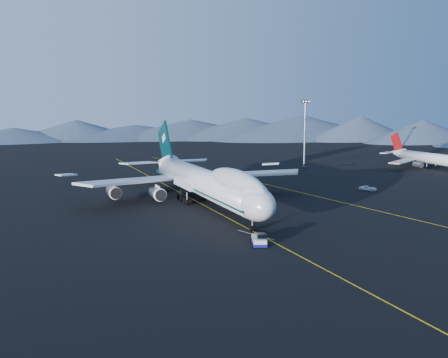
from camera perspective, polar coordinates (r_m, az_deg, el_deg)
name	(u,v)px	position (r m, az deg, el deg)	size (l,w,h in m)	color
ground	(204,205)	(120.44, -2.32, -3.01)	(500.00, 500.00, 0.00)	black
taxiway_line_main	(204,205)	(120.44, -2.32, -3.01)	(0.25, 220.00, 0.01)	#DBBC0C
taxiway_line_side	(291,190)	(142.15, 7.62, -1.27)	(0.25, 200.00, 0.01)	#DBBC0C
boeing_747	(204,181)	(119.43, -2.34, -0.28)	(59.62, 72.43, 19.37)	silver
pushback_tug	(259,241)	(87.77, 4.03, -7.06)	(3.98, 5.33, 2.08)	silver
second_jet	(432,159)	(201.14, 22.72, 2.16)	(39.52, 44.64, 12.70)	silver
service_van	(368,188)	(145.76, 16.13, -1.03)	(2.22, 4.81, 1.34)	white
floodlight_mast	(305,134)	(189.93, 9.21, 5.12)	(3.15, 2.36, 25.47)	black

